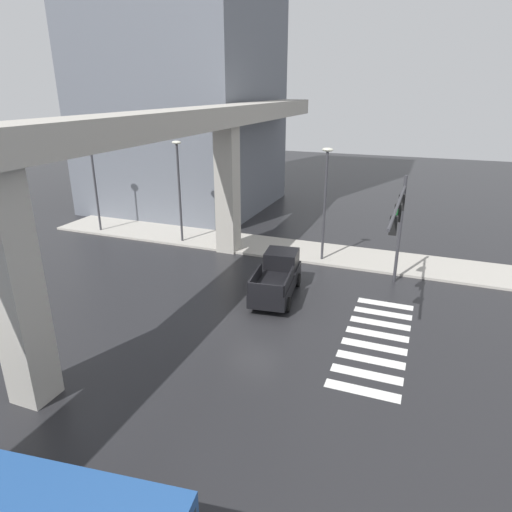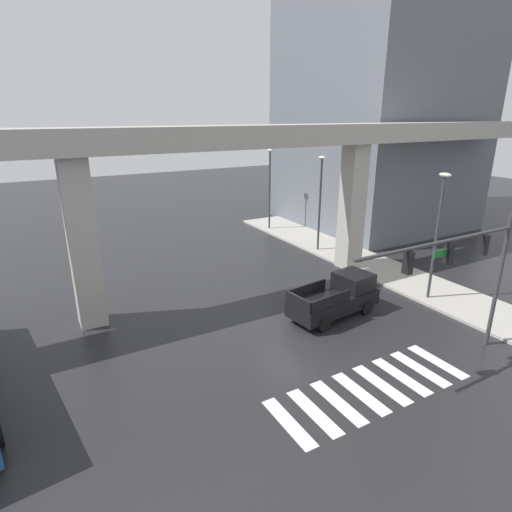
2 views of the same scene
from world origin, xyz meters
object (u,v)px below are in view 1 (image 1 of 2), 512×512
(traffic_signal_mast, at_px, (399,217))
(street_lamp_far_north, at_px, (94,173))
(street_lamp_near_corner, at_px, (325,192))
(street_lamp_mid_block, at_px, (179,180))
(pickup_truck, at_px, (277,277))

(traffic_signal_mast, height_order, street_lamp_far_north, street_lamp_far_north)
(street_lamp_near_corner, height_order, street_lamp_far_north, same)
(street_lamp_mid_block, xyz_separation_m, street_lamp_far_north, (0.00, 7.28, 0.00))
(street_lamp_near_corner, bearing_deg, traffic_signal_mast, -133.02)
(pickup_truck, xyz_separation_m, traffic_signal_mast, (1.38, -5.82, 3.57))
(traffic_signal_mast, relative_size, street_lamp_near_corner, 1.20)
(pickup_truck, height_order, street_lamp_near_corner, street_lamp_near_corner)
(traffic_signal_mast, distance_m, street_lamp_far_north, 22.75)
(street_lamp_mid_block, bearing_deg, street_lamp_near_corner, -90.00)
(pickup_truck, height_order, traffic_signal_mast, traffic_signal_mast)
(pickup_truck, distance_m, street_lamp_far_north, 17.85)
(pickup_truck, bearing_deg, street_lamp_near_corner, -10.91)
(street_lamp_mid_block, bearing_deg, street_lamp_far_north, 90.00)
(pickup_truck, xyz_separation_m, street_lamp_mid_block, (5.77, 9.23, 3.57))
(traffic_signal_mast, bearing_deg, pickup_truck, 103.38)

